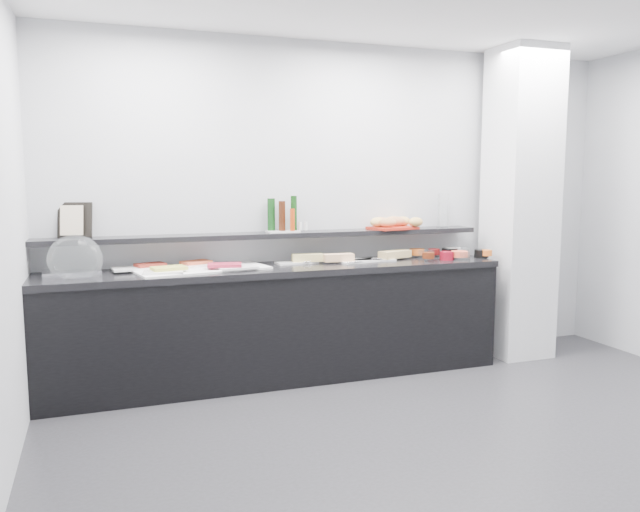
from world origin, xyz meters
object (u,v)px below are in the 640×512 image
object	(u,v)px
cloche_base	(72,273)
carafe	(443,210)
sandwich_plate_mid	(360,261)
bread_tray	(392,228)
condiment_tray	(283,231)
framed_print	(75,220)

from	to	relation	value
cloche_base	carafe	bearing A→B (deg)	-2.40
sandwich_plate_mid	cloche_base	bearing A→B (deg)	164.90
sandwich_plate_mid	bread_tray	world-z (taller)	bread_tray
cloche_base	sandwich_plate_mid	xyz separation A→B (m)	(2.20, -0.03, -0.01)
condiment_tray	bread_tray	bearing A→B (deg)	-2.50
cloche_base	condiment_tray	world-z (taller)	condiment_tray
bread_tray	carafe	distance (m)	0.53
cloche_base	condiment_tray	distance (m)	1.62
framed_print	condiment_tray	xyz separation A→B (m)	(1.57, -0.08, -0.12)
carafe	cloche_base	bearing A→B (deg)	-177.21
sandwich_plate_mid	framed_print	distance (m)	2.22
framed_print	carafe	world-z (taller)	carafe
sandwich_plate_mid	framed_print	size ratio (longest dim) A/B	1.41
framed_print	bread_tray	bearing A→B (deg)	11.41
cloche_base	bread_tray	xyz separation A→B (m)	(2.57, 0.12, 0.24)
framed_print	bread_tray	distance (m)	2.54
bread_tray	carafe	bearing A→B (deg)	-7.51
cloche_base	sandwich_plate_mid	distance (m)	2.20
sandwich_plate_mid	carafe	distance (m)	0.98
framed_print	bread_tray	xyz separation A→B (m)	(2.54, -0.11, -0.12)
framed_print	bread_tray	size ratio (longest dim) A/B	0.68
cloche_base	framed_print	size ratio (longest dim) A/B	1.48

